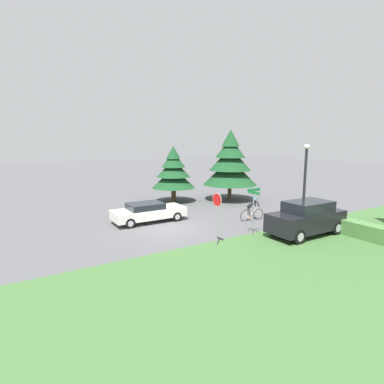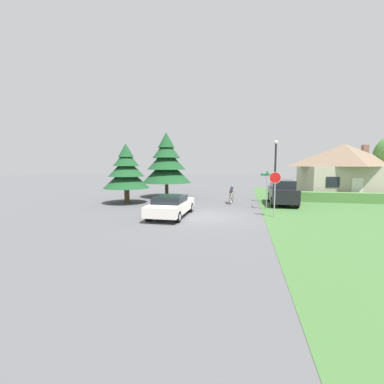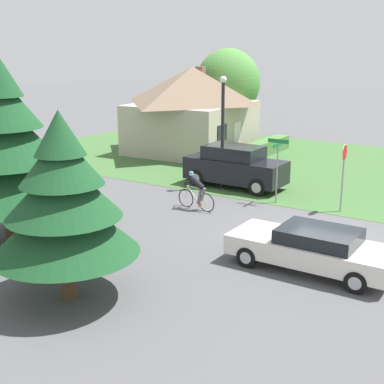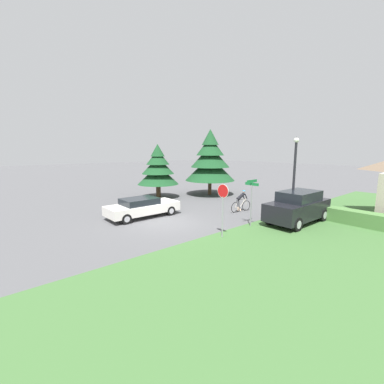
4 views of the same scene
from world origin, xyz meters
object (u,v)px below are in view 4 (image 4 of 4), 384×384
Objects in this scene: cyclist at (241,201)px; sedan_left_lane at (142,207)px; street_name_sign at (251,194)px; parked_suv_right at (298,207)px; street_lamp at (294,172)px; conifer_tall_near at (158,169)px; stop_sign at (223,200)px; conifer_tall_far at (210,161)px.

sedan_left_lane is at bearing 158.35° from cyclist.
street_name_sign is (5.83, 3.72, 1.20)m from sedan_left_lane.
parked_suv_right is 0.91× the size of street_lamp.
sedan_left_lane is 7.02m from street_name_sign.
conifer_tall_near is (-11.81, -2.20, -0.37)m from street_lamp.
sedan_left_lane is at bearing 132.35° from parked_suv_right.
street_name_sign is at bearing -57.13° from sedan_left_lane.
street_lamp is 12.02m from conifer_tall_near.
cyclist is 5.81m from stop_sign.
parked_suv_right is at bearing -48.10° from sedan_left_lane.
stop_sign is 0.53× the size of street_lamp.
conifer_tall_far is (-9.26, 8.21, 1.40)m from stop_sign.
street_lamp is 1.06× the size of conifer_tall_near.
stop_sign is 12.46m from conifer_tall_far.
stop_sign is (6.08, 1.06, 1.23)m from sedan_left_lane.
conifer_tall_near is (-10.96, 0.88, 0.77)m from street_name_sign.
stop_sign is (-1.16, -5.35, 0.94)m from parked_suv_right.
conifer_tall_far is (-9.01, 5.56, 1.43)m from street_name_sign.
conifer_tall_near is (-8.39, -1.42, 1.90)m from cyclist.
street_lamp is at bearing -14.13° from conifer_tall_far.
street_name_sign is 0.43× the size of conifer_tall_far.
street_lamp is 0.82× the size of conifer_tall_far.
cyclist is 3.62m from street_name_sign.
street_name_sign is at bearing -4.60° from conifer_tall_near.
sedan_left_lane is 2.60× the size of cyclist.
stop_sign reaches higher than parked_suv_right.
street_lamp is at bearing 74.51° from street_name_sign.
stop_sign is 0.56× the size of conifer_tall_near.
cyclist is 0.37× the size of conifer_tall_near.
street_name_sign is at bearing 153.26° from parked_suv_right.
conifer_tall_near is 5.11m from conifer_tall_far.
stop_sign is at bearing -17.51° from conifer_tall_near.
street_name_sign reaches higher than parked_suv_right.
conifer_tall_far reaches higher than parked_suv_right.
stop_sign is 2.66m from street_name_sign.
cyclist is 0.29× the size of conifer_tall_far.
stop_sign is at bearing -84.65° from street_name_sign.
parked_suv_right is at bearing 62.47° from street_name_sign.
sedan_left_lane is 9.81m from street_lamp.
parked_suv_right is 0.74× the size of conifer_tall_far.
conifer_tall_far is (-9.87, 2.48, 0.28)m from street_lamp.
stop_sign reaches higher than cyclist.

